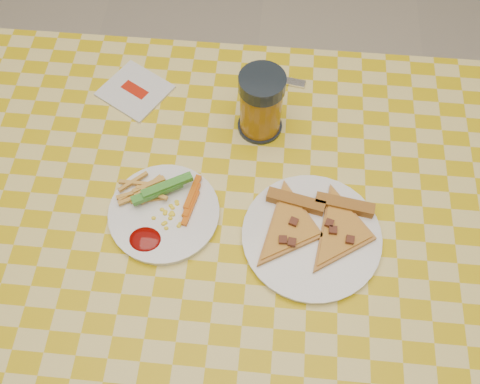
{
  "coord_description": "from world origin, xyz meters",
  "views": [
    {
      "loc": [
        0.07,
        -0.41,
        1.61
      ],
      "look_at": [
        0.03,
        0.06,
        0.78
      ],
      "focal_mm": 40.0,
      "sensor_mm": 36.0,
      "label": 1
    }
  ],
  "objects_px": {
    "plate_left": "(164,214)",
    "plate_right": "(311,237)",
    "drink_glass": "(261,104)",
    "table": "(223,242)"
  },
  "relations": [
    {
      "from": "plate_left",
      "to": "plate_right",
      "type": "xyz_separation_m",
      "value": [
        0.26,
        -0.02,
        0.0
      ]
    },
    {
      "from": "plate_left",
      "to": "drink_glass",
      "type": "distance_m",
      "value": 0.27
    },
    {
      "from": "table",
      "to": "drink_glass",
      "type": "xyz_separation_m",
      "value": [
        0.05,
        0.22,
        0.14
      ]
    },
    {
      "from": "plate_right",
      "to": "drink_glass",
      "type": "height_order",
      "value": "drink_glass"
    },
    {
      "from": "plate_left",
      "to": "plate_right",
      "type": "distance_m",
      "value": 0.26
    },
    {
      "from": "table",
      "to": "plate_right",
      "type": "distance_m",
      "value": 0.18
    },
    {
      "from": "plate_left",
      "to": "table",
      "type": "bearing_deg",
      "value": -5.76
    },
    {
      "from": "plate_left",
      "to": "drink_glass",
      "type": "relative_size",
      "value": 1.37
    },
    {
      "from": "table",
      "to": "plate_left",
      "type": "height_order",
      "value": "plate_left"
    },
    {
      "from": "table",
      "to": "plate_right",
      "type": "height_order",
      "value": "plate_right"
    }
  ]
}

